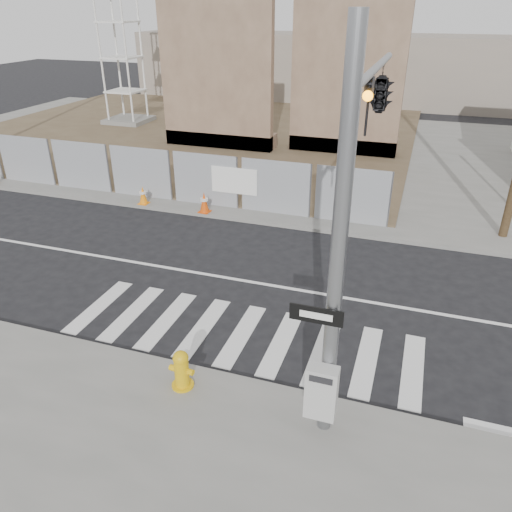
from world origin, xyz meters
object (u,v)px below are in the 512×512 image
(signal_pole, at_px, (368,142))
(traffic_cone_d, at_px, (204,203))
(fire_hydrant, at_px, (182,369))
(traffic_cone_c, at_px, (143,195))
(traffic_cone_b, at_px, (45,174))

(signal_pole, relative_size, traffic_cone_d, 9.01)
(signal_pole, relative_size, fire_hydrant, 8.07)
(signal_pole, relative_size, traffic_cone_c, 9.84)
(fire_hydrant, xyz_separation_m, traffic_cone_c, (-6.08, 8.94, -0.08))
(fire_hydrant, relative_size, traffic_cone_b, 1.30)
(traffic_cone_b, bearing_deg, traffic_cone_c, -10.96)
(traffic_cone_c, bearing_deg, traffic_cone_d, -0.97)
(traffic_cone_c, height_order, traffic_cone_d, traffic_cone_d)
(fire_hydrant, distance_m, traffic_cone_c, 10.81)
(signal_pole, xyz_separation_m, traffic_cone_b, (-14.52, 7.37, -4.33))
(traffic_cone_b, bearing_deg, fire_hydrant, -40.89)
(traffic_cone_b, relative_size, traffic_cone_d, 0.86)
(signal_pole, relative_size, traffic_cone_b, 10.47)
(signal_pole, height_order, traffic_cone_c, signal_pole)
(traffic_cone_b, bearing_deg, traffic_cone_d, -7.77)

